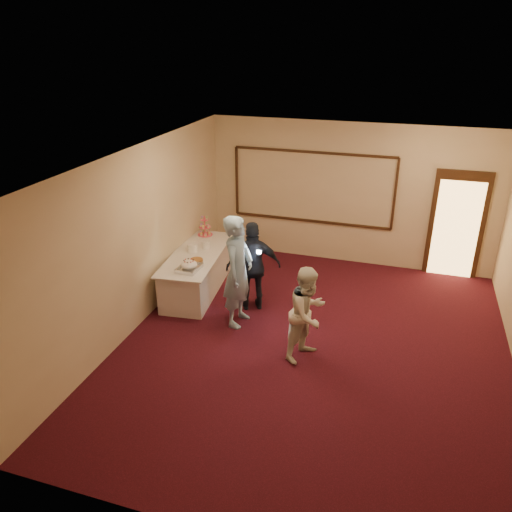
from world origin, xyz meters
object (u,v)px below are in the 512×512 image
(plate_stack_a, at_px, (192,248))
(man, at_px, (238,271))
(pavlova_tray, at_px, (189,266))
(guest, at_px, (253,266))
(tart, at_px, (197,261))
(plate_stack_b, at_px, (206,245))
(cupcake_stand, at_px, (205,228))
(woman, at_px, (308,314))
(buffet_table, at_px, (198,271))

(plate_stack_a, bearing_deg, man, -36.77)
(pavlova_tray, height_order, guest, guest)
(tart, xyz_separation_m, guest, (1.09, 0.02, 0.03))
(plate_stack_b, height_order, man, man)
(cupcake_stand, distance_m, plate_stack_a, 0.89)
(tart, distance_m, man, 1.15)
(pavlova_tray, height_order, plate_stack_b, pavlova_tray)
(tart, bearing_deg, man, -28.46)
(cupcake_stand, xyz_separation_m, tart, (0.37, -1.28, -0.14))
(pavlova_tray, distance_m, guest, 1.13)
(tart, xyz_separation_m, woman, (2.32, -1.16, -0.04))
(pavlova_tray, height_order, cupcake_stand, cupcake_stand)
(tart, relative_size, man, 0.14)
(guest, bearing_deg, cupcake_stand, -64.55)
(pavlova_tray, relative_size, guest, 0.31)
(cupcake_stand, distance_m, tart, 1.34)
(plate_stack_a, distance_m, tart, 0.49)
(buffet_table, distance_m, guest, 1.37)
(plate_stack_b, xyz_separation_m, man, (1.08, -1.19, 0.13))
(plate_stack_a, bearing_deg, plate_stack_b, 53.19)
(plate_stack_a, relative_size, guest, 0.12)
(plate_stack_b, bearing_deg, tart, -82.88)
(cupcake_stand, bearing_deg, guest, -41.00)
(tart, bearing_deg, pavlova_tray, -88.26)
(man, bearing_deg, buffet_table, 56.04)
(buffet_table, xyz_separation_m, cupcake_stand, (-0.21, 0.92, 0.54))
(cupcake_stand, bearing_deg, buffet_table, -77.17)
(man, bearing_deg, woman, -111.00)
(tart, bearing_deg, plate_stack_a, 123.45)
(pavlova_tray, bearing_deg, plate_stack_b, 95.26)
(cupcake_stand, bearing_deg, woman, -42.19)
(plate_stack_b, bearing_deg, guest, -28.65)
(buffet_table, xyz_separation_m, woman, (2.48, -1.53, 0.37))
(pavlova_tray, bearing_deg, woman, -19.37)
(cupcake_stand, xyz_separation_m, guest, (1.46, -1.27, -0.11))
(buffet_table, xyz_separation_m, guest, (1.25, -0.35, 0.44))
(tart, relative_size, guest, 0.16)
(man, relative_size, guest, 1.18)
(buffet_table, relative_size, man, 1.23)
(buffet_table, height_order, plate_stack_a, plate_stack_a)
(pavlova_tray, height_order, tart, pavlova_tray)
(buffet_table, distance_m, plate_stack_b, 0.54)
(plate_stack_b, bearing_deg, plate_stack_a, -126.81)
(pavlova_tray, xyz_separation_m, man, (0.99, -0.19, 0.13))
(buffet_table, relative_size, plate_stack_b, 14.07)
(plate_stack_a, xyz_separation_m, guest, (1.35, -0.39, -0.03))
(pavlova_tray, bearing_deg, buffet_table, 103.69)
(buffet_table, bearing_deg, tart, -65.99)
(tart, bearing_deg, plate_stack_b, 97.12)
(plate_stack_b, relative_size, woman, 0.11)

